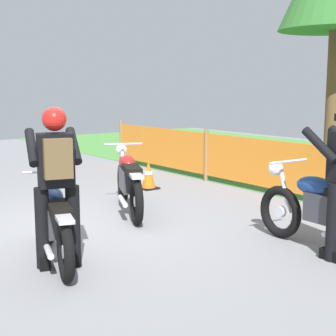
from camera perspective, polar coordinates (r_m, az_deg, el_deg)
ground at (r=7.01m, az=-9.30°, el=-6.71°), size 24.00×24.00×0.02m
barrier_fence at (r=9.10m, az=11.01°, el=0.46°), size 9.69×0.08×1.05m
motorcycle_lead at (r=5.70m, az=-12.58°, el=-5.80°), size 1.88×0.78×0.91m
motorcycle_trailing at (r=6.06m, az=17.41°, el=-4.68°), size 2.12×0.62×1.00m
motorcycle_third at (r=7.67m, az=-4.45°, el=-1.47°), size 1.95×1.03×0.99m
rider_lead at (r=5.38m, az=-12.44°, el=-1.13°), size 0.76×0.66×1.69m
traffic_cone at (r=9.44m, az=-2.20°, el=-0.81°), size 0.32×0.32×0.53m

